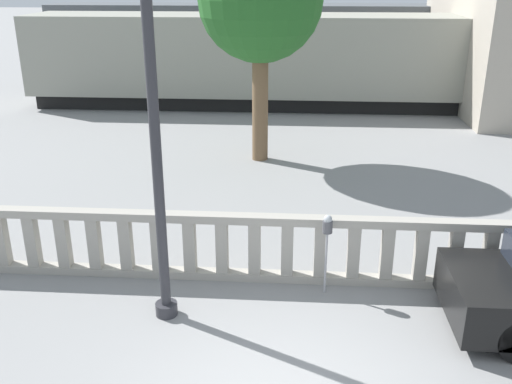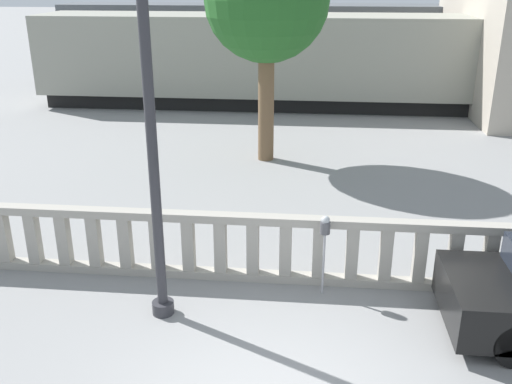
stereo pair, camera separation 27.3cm
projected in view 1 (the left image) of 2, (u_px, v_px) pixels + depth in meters
balustrade at (287, 249)px, 9.65m from camera, size 13.09×0.24×1.21m
lamppost at (151, 78)px, 7.56m from camera, size 0.39×0.39×6.50m
parking_meter at (327, 231)px, 9.10m from camera, size 0.16×0.16×1.40m
train_near at (378, 60)px, 21.75m from camera, size 26.36×3.11×4.07m
train_far at (342, 40)px, 27.98m from camera, size 28.27×2.88×4.10m
tree_left at (260, 1)px, 14.69m from camera, size 3.26×3.26×5.96m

